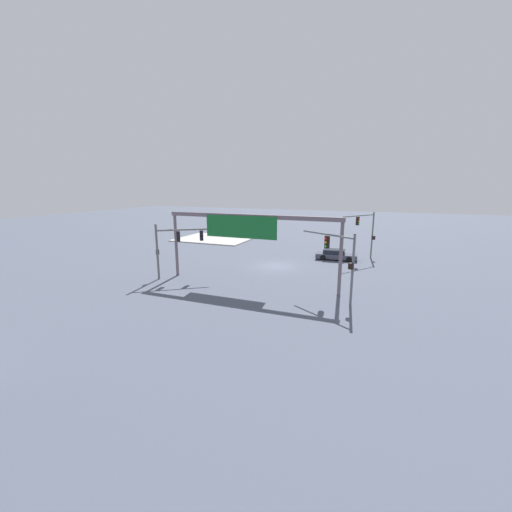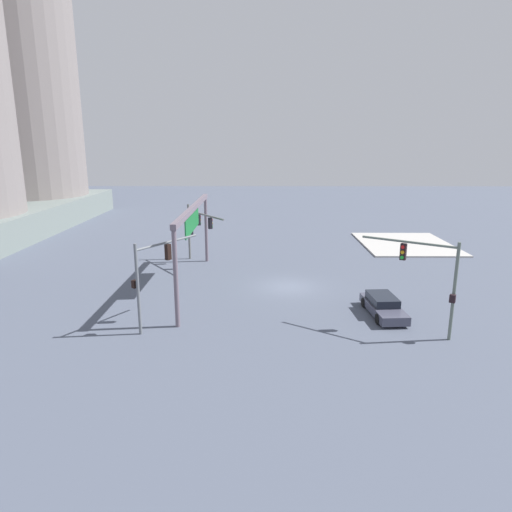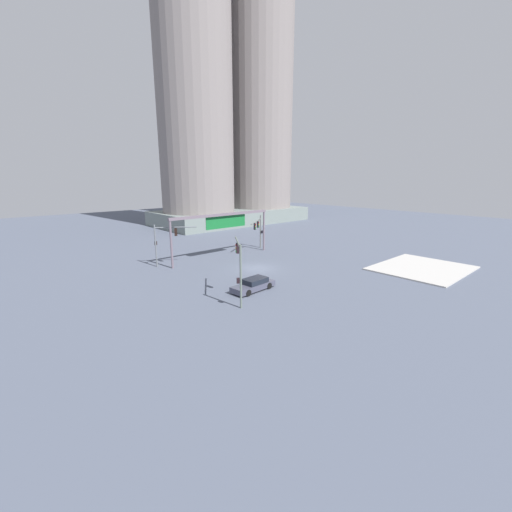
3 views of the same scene
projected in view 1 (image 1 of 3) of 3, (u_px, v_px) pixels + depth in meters
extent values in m
plane|color=#4B5363|center=(275.00, 266.00, 34.97)|extent=(166.17, 166.17, 0.00)
cube|color=#B1ADA8|center=(215.00, 239.00, 52.66)|extent=(11.57, 9.33, 0.15)
cylinder|color=slate|center=(353.00, 270.00, 23.07)|extent=(0.18, 0.18, 5.29)
cylinder|color=slate|center=(327.00, 234.00, 24.58)|extent=(4.34, 2.81, 0.14)
cube|color=black|center=(327.00, 242.00, 24.70)|extent=(0.41, 0.39, 0.95)
cylinder|color=red|center=(326.00, 239.00, 24.54)|extent=(0.20, 0.16, 0.20)
cylinder|color=orange|center=(326.00, 242.00, 24.61)|extent=(0.20, 0.16, 0.20)
cylinder|color=green|center=(325.00, 246.00, 24.67)|extent=(0.20, 0.16, 0.20)
cube|color=black|center=(351.00, 266.00, 22.87)|extent=(0.38, 0.36, 0.44)
cylinder|color=#5B685F|center=(372.00, 235.00, 38.53)|extent=(0.18, 0.18, 5.54)
cylinder|color=#5B685F|center=(359.00, 216.00, 36.54)|extent=(3.09, 4.49, 0.14)
cube|color=black|center=(358.00, 221.00, 36.54)|extent=(0.39, 0.41, 0.95)
cylinder|color=red|center=(359.00, 219.00, 36.35)|extent=(0.16, 0.20, 0.20)
cylinder|color=orange|center=(359.00, 221.00, 36.41)|extent=(0.16, 0.20, 0.20)
cylinder|color=green|center=(359.00, 224.00, 36.48)|extent=(0.16, 0.20, 0.20)
cube|color=black|center=(374.00, 238.00, 38.40)|extent=(0.37, 0.38, 0.44)
cylinder|color=slate|center=(157.00, 252.00, 29.60)|extent=(0.21, 0.21, 5.16)
cylinder|color=slate|center=(191.00, 230.00, 29.89)|extent=(5.21, 3.76, 0.16)
cube|color=black|center=(178.00, 236.00, 29.75)|extent=(0.41, 0.40, 0.95)
cylinder|color=red|center=(178.00, 233.00, 29.84)|extent=(0.20, 0.16, 0.20)
cylinder|color=orange|center=(178.00, 236.00, 29.90)|extent=(0.20, 0.16, 0.20)
cylinder|color=green|center=(179.00, 239.00, 29.97)|extent=(0.20, 0.16, 0.20)
cube|color=black|center=(201.00, 236.00, 30.23)|extent=(0.41, 0.40, 0.95)
cylinder|color=red|center=(201.00, 232.00, 30.32)|extent=(0.20, 0.16, 0.20)
cylinder|color=orange|center=(201.00, 235.00, 30.39)|extent=(0.20, 0.16, 0.20)
cylinder|color=green|center=(201.00, 239.00, 30.45)|extent=(0.20, 0.16, 0.20)
cube|color=black|center=(158.00, 252.00, 29.84)|extent=(0.38, 0.37, 0.44)
cylinder|color=slate|center=(341.00, 259.00, 25.17)|extent=(0.28, 0.28, 5.84)
cylinder|color=slate|center=(176.00, 246.00, 30.75)|extent=(0.28, 0.28, 5.84)
cube|color=slate|center=(250.00, 216.00, 27.30)|extent=(15.79, 0.35, 0.35)
cube|color=#15662C|center=(241.00, 227.00, 27.59)|extent=(6.59, 0.08, 1.93)
cube|color=#434456|center=(336.00, 256.00, 37.95)|extent=(4.82, 2.04, 0.55)
cube|color=black|center=(334.00, 252.00, 37.92)|extent=(2.55, 1.68, 0.50)
cylinder|color=black|center=(349.00, 256.00, 38.28)|extent=(0.65, 0.26, 0.64)
cylinder|color=black|center=(349.00, 259.00, 36.79)|extent=(0.65, 0.26, 0.64)
cylinder|color=black|center=(325.00, 255.00, 39.16)|extent=(0.65, 0.26, 0.64)
cylinder|color=black|center=(323.00, 258.00, 37.67)|extent=(0.65, 0.26, 0.64)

